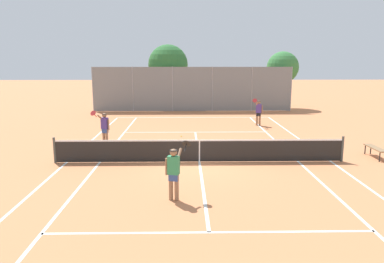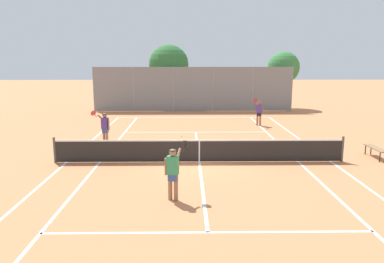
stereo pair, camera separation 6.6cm
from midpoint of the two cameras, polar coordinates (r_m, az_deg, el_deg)
The scene contains 13 objects.
ground_plane at distance 15.59m, azimuth 1.23°, elevation -4.67°, with size 120.00×120.00×0.00m, color #CC7A4C.
court_line_markings at distance 15.59m, azimuth 1.23°, elevation -4.66°, with size 11.10×23.90×0.01m.
tennis_net at distance 15.46m, azimuth 1.24°, elevation -2.86°, with size 12.00×0.10×1.07m.
player_near_side at distance 11.28m, azimuth -2.74°, elevation -5.97°, with size 0.80×0.71×1.77m.
player_far_left at distance 18.88m, azimuth -13.04°, elevation 0.72°, with size 0.86×0.68×1.77m.
player_far_right at distance 24.21m, azimuth 10.26°, elevation 3.07°, with size 0.76×0.72×1.77m.
loose_tennis_ball_0 at distance 20.53m, azimuth -1.52°, elevation -0.71°, with size 0.07×0.07×0.07m, color #D1DB33.
loose_tennis_ball_1 at distance 20.22m, azimuth 14.88°, elevation -1.28°, with size 0.07×0.07×0.07m, color #D1DB33.
loose_tennis_ball_2 at distance 16.76m, azimuth 2.03°, elevation -3.43°, with size 0.07×0.07×0.07m, color #D1DB33.
courtside_bench at distance 17.95m, azimuth 26.30°, elevation -2.38°, with size 0.36×1.50×0.47m.
back_fence at distance 30.30m, azimuth 0.23°, elevation 6.47°, with size 16.08×0.08×3.58m.
tree_behind_left at distance 32.41m, azimuth -3.69°, elevation 9.99°, with size 3.38×3.38×5.40m.
tree_behind_right at distance 33.36m, azimuth 13.78°, elevation 9.30°, with size 2.70×2.70×4.82m.
Camera 2 is at (-0.51, -14.99, 4.24)m, focal length 35.00 mm.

